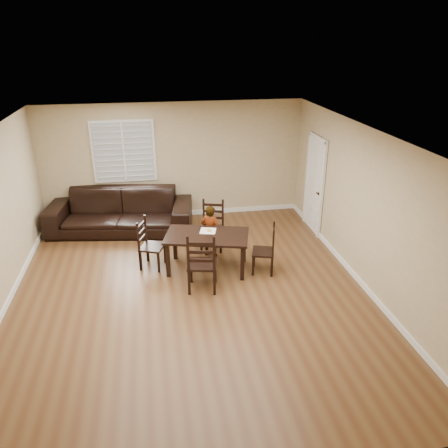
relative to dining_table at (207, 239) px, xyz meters
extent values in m
plane|color=brown|center=(-0.40, -0.79, -0.62)|extent=(7.00, 7.00, 0.00)
cube|color=tan|center=(-0.40, 2.71, 0.73)|extent=(6.00, 0.04, 2.70)
cube|color=tan|center=(-0.40, -4.29, 0.73)|extent=(6.00, 0.04, 2.70)
cube|color=tan|center=(2.60, -0.79, 0.73)|extent=(0.04, 7.00, 2.70)
cube|color=white|center=(-0.40, -0.79, 2.08)|extent=(6.00, 7.00, 0.04)
cube|color=white|center=(-1.50, 2.66, 1.03)|extent=(1.40, 0.08, 1.40)
cube|color=white|center=(2.57, 1.41, 0.41)|extent=(0.06, 0.94, 2.05)
cylinder|color=#332114|center=(2.54, 1.11, 0.33)|extent=(0.06, 0.06, 0.02)
cube|color=white|center=(-0.40, 2.70, -0.57)|extent=(6.00, 0.03, 0.10)
cube|color=white|center=(-3.38, -0.79, -0.57)|extent=(0.03, 7.00, 0.10)
cube|color=white|center=(2.59, -0.79, -0.57)|extent=(0.03, 7.00, 0.10)
cube|color=black|center=(0.00, 0.00, 0.07)|extent=(1.67, 1.20, 0.04)
cube|color=black|center=(-0.74, -0.16, -0.28)|extent=(0.09, 0.09, 0.66)
cube|color=black|center=(0.56, -0.50, -0.28)|extent=(0.09, 0.09, 0.66)
cube|color=black|center=(-0.56, 0.50, -0.28)|extent=(0.09, 0.09, 0.66)
cube|color=black|center=(0.74, 0.16, -0.28)|extent=(0.09, 0.09, 0.66)
cube|color=black|center=(0.22, 0.82, -0.18)|extent=(0.55, 0.53, 0.04)
cube|color=black|center=(0.27, 1.00, -0.11)|extent=(0.45, 0.16, 1.01)
cube|color=black|center=(-0.02, 0.70, -0.41)|extent=(0.05, 0.05, 0.41)
cube|color=black|center=(0.35, 0.59, -0.41)|extent=(0.05, 0.05, 0.41)
cube|color=black|center=(0.08, 1.05, -0.41)|extent=(0.05, 0.05, 0.41)
cube|color=black|center=(0.46, 0.94, -0.41)|extent=(0.05, 0.05, 0.41)
cube|color=black|center=(-0.17, -0.66, -0.14)|extent=(0.57, 0.55, 0.04)
cube|color=black|center=(-0.21, -0.87, -0.07)|extent=(0.49, 0.14, 1.10)
cube|color=black|center=(0.07, -0.51, -0.39)|extent=(0.05, 0.05, 0.45)
cube|color=black|center=(-0.35, -0.43, -0.39)|extent=(0.05, 0.05, 0.45)
cube|color=black|center=(0.00, -0.90, -0.39)|extent=(0.05, 0.05, 0.45)
cube|color=black|center=(-0.42, -0.82, -0.39)|extent=(0.05, 0.05, 0.45)
cube|color=black|center=(-1.00, 0.26, -0.20)|extent=(0.53, 0.55, 0.04)
cube|color=black|center=(-1.17, 0.33, -0.13)|extent=(0.19, 0.42, 0.97)
cube|color=black|center=(-0.91, 0.03, -0.42)|extent=(0.05, 0.05, 0.40)
cube|color=black|center=(-0.77, 0.38, -0.42)|extent=(0.05, 0.05, 0.40)
cube|color=black|center=(-1.23, 0.15, -0.42)|extent=(0.05, 0.05, 0.40)
cube|color=black|center=(-1.10, 0.50, -0.42)|extent=(0.05, 0.05, 0.40)
cube|color=black|center=(1.00, -0.26, -0.21)|extent=(0.50, 0.52, 0.04)
cube|color=black|center=(1.17, -0.31, -0.15)|extent=(0.16, 0.41, 0.93)
cube|color=black|center=(0.89, -0.04, -0.42)|extent=(0.05, 0.05, 0.38)
cube|color=black|center=(0.79, -0.39, -0.42)|extent=(0.05, 0.05, 0.38)
cube|color=black|center=(1.21, -0.14, -0.42)|extent=(0.05, 0.05, 0.38)
cube|color=black|center=(1.11, -0.49, -0.42)|extent=(0.05, 0.05, 0.38)
imported|color=gray|center=(0.14, 0.53, -0.09)|extent=(0.46, 0.41, 1.06)
cube|color=beige|center=(0.04, 0.16, 0.09)|extent=(0.35, 0.35, 0.00)
torus|color=gold|center=(0.06, 0.16, 0.11)|extent=(0.10, 0.10, 0.03)
torus|color=white|center=(0.06, 0.16, 0.12)|extent=(0.09, 0.09, 0.02)
imported|color=black|center=(-1.66, 2.07, -0.16)|extent=(3.26, 1.67, 0.91)
camera|label=1|loc=(-0.93, -7.15, 3.49)|focal=35.00mm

